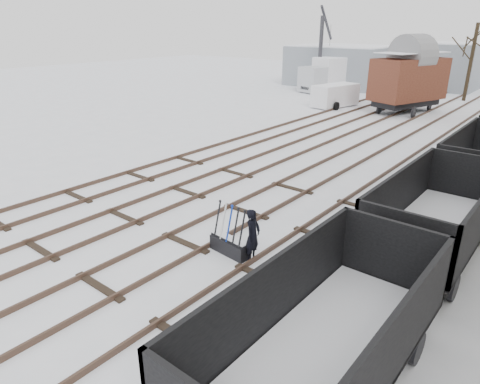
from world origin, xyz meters
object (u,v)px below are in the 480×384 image
object	(u,v)px
lorry	(332,74)
crane	(320,69)
box_van_wagon	(409,78)
freight_wagon_a	(323,354)
worker	(253,236)
panel_van	(335,95)
ground_frame	(230,245)

from	to	relation	value
lorry	crane	distance (m)	1.26
box_van_wagon	crane	distance (m)	12.50
freight_wagon_a	crane	world-z (taller)	crane
box_van_wagon	worker	bearing A→B (deg)	-60.60
box_van_wagon	panel_van	xyz separation A→B (m)	(-5.17, -1.27, -1.61)
box_van_wagon	panel_van	bearing A→B (deg)	-146.92
lorry	crane	bearing A→B (deg)	-149.85
ground_frame	lorry	bearing A→B (deg)	118.78
worker	freight_wagon_a	size ratio (longest dim) A/B	0.27
box_van_wagon	panel_van	distance (m)	5.57
freight_wagon_a	crane	distance (m)	38.67
ground_frame	freight_wagon_a	world-z (taller)	freight_wagon_a
ground_frame	box_van_wagon	size ratio (longest dim) A/B	0.23
worker	lorry	xyz separation A→B (m)	(-14.03, 30.99, 0.87)
freight_wagon_a	box_van_wagon	distance (m)	28.67
worker	panel_van	distance (m)	25.09
panel_van	crane	xyz separation A→B (m)	(-5.65, 7.50, 1.15)
freight_wagon_a	ground_frame	bearing A→B (deg)	147.97
ground_frame	box_van_wagon	xyz separation A→B (m)	(-3.60, 24.58, 2.24)
box_van_wagon	crane	world-z (taller)	crane
lorry	worker	bearing A→B (deg)	-49.26
worker	box_van_wagon	size ratio (longest dim) A/B	0.25
lorry	panel_van	bearing A→B (deg)	-43.54
lorry	freight_wagon_a	bearing A→B (deg)	-45.89
box_van_wagon	lorry	size ratio (longest dim) A/B	0.86
freight_wagon_a	box_van_wagon	world-z (taller)	box_van_wagon
worker	lorry	bearing A→B (deg)	15.20
ground_frame	panel_van	size ratio (longest dim) A/B	0.35
freight_wagon_a	panel_van	world-z (taller)	freight_wagon_a
worker	crane	distance (m)	34.28
worker	crane	xyz separation A→B (m)	(-15.18, 30.71, 1.29)
freight_wagon_a	box_van_wagon	xyz separation A→B (m)	(-8.16, 27.44, 1.61)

